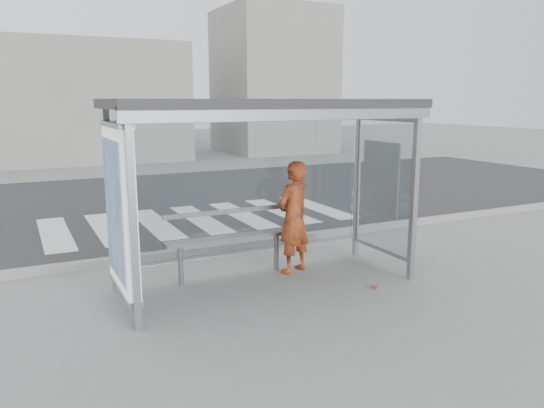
{
  "coord_description": "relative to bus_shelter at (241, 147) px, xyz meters",
  "views": [
    {
      "loc": [
        -3.15,
        -6.5,
        2.61
      ],
      "look_at": [
        0.16,
        0.2,
        1.13
      ],
      "focal_mm": 35.0,
      "sensor_mm": 36.0,
      "label": 1
    }
  ],
  "objects": [
    {
      "name": "ground",
      "position": [
        0.37,
        -0.06,
        -1.98
      ],
      "size": [
        80.0,
        80.0,
        0.0
      ],
      "primitive_type": "plane",
      "color": "slate",
      "rests_on": "ground"
    },
    {
      "name": "road",
      "position": [
        0.37,
        6.94,
        -1.98
      ],
      "size": [
        30.0,
        10.0,
        0.01
      ],
      "primitive_type": "cube",
      "color": "#2A2A2C",
      "rests_on": "ground"
    },
    {
      "name": "curb",
      "position": [
        0.37,
        1.89,
        -1.92
      ],
      "size": [
        30.0,
        0.18,
        0.12
      ],
      "primitive_type": "cube",
      "color": "gray",
      "rests_on": "ground"
    },
    {
      "name": "crosswalk",
      "position": [
        0.87,
        4.44,
        -1.98
      ],
      "size": [
        6.55,
        3.0,
        0.0
      ],
      "color": "silver",
      "rests_on": "ground"
    },
    {
      "name": "bus_shelter",
      "position": [
        0.0,
        0.0,
        0.0
      ],
      "size": [
        4.25,
        1.65,
        2.62
      ],
      "color": "gray",
      "rests_on": "ground"
    },
    {
      "name": "building_center",
      "position": [
        0.37,
        17.94,
        0.52
      ],
      "size": [
        8.0,
        5.0,
        5.0
      ],
      "primitive_type": "cube",
      "color": "gray",
      "rests_on": "ground"
    },
    {
      "name": "building_right",
      "position": [
        9.37,
        17.94,
        1.52
      ],
      "size": [
        5.0,
        5.0,
        7.0
      ],
      "primitive_type": "cube",
      "color": "gray",
      "rests_on": "ground"
    },
    {
      "name": "person",
      "position": [
        0.98,
        0.3,
        -1.13
      ],
      "size": [
        0.73,
        0.61,
        1.72
      ],
      "primitive_type": "imported",
      "rotation": [
        0.0,
        0.0,
        3.51
      ],
      "color": "red",
      "rests_on": "ground"
    },
    {
      "name": "bench",
      "position": [
        0.03,
        0.52,
        -1.39
      ],
      "size": [
        1.97,
        0.24,
        1.02
      ],
      "color": "slate",
      "rests_on": "ground"
    },
    {
      "name": "soda_can",
      "position": [
        1.66,
        -0.85,
        -1.95
      ],
      "size": [
        0.12,
        0.11,
        0.06
      ],
      "primitive_type": "cylinder",
      "rotation": [
        0.0,
        1.57,
        0.68
      ],
      "color": "#CC3C70",
      "rests_on": "ground"
    }
  ]
}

